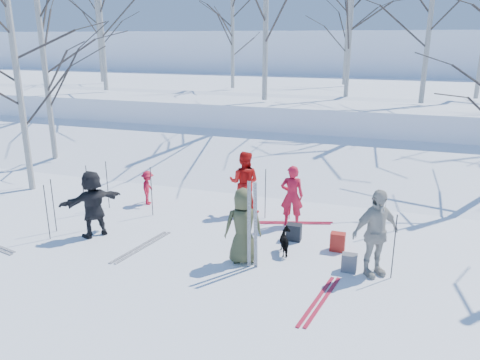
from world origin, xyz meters
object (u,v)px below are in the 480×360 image
(dog, at_px, (287,242))
(skier_grey_west, at_px, (93,204))
(skier_cream_east, at_px, (375,233))
(backpack_dark, at_px, (294,232))
(skier_red_north, at_px, (292,196))
(skier_redor_behind, at_px, (244,183))
(skier_red_seated, at_px, (148,188))
(backpack_red, at_px, (338,242))
(skier_olive_center, at_px, (243,226))
(backpack_grey, at_px, (349,263))

(dog, bearing_deg, skier_grey_west, -19.00)
(skier_cream_east, height_order, backpack_dark, skier_cream_east)
(backpack_dark, bearing_deg, skier_red_north, 106.74)
(skier_red_north, height_order, skier_redor_behind, skier_redor_behind)
(skier_redor_behind, relative_size, skier_grey_west, 1.06)
(skier_red_seated, distance_m, backpack_dark, 4.62)
(skier_redor_behind, distance_m, backpack_dark, 2.24)
(skier_red_seated, xyz_separation_m, backpack_dark, (4.47, -1.13, -0.29))
(dog, height_order, backpack_red, dog)
(skier_red_north, bearing_deg, skier_olive_center, 66.21)
(skier_olive_center, distance_m, skier_red_seated, 4.49)
(backpack_grey, bearing_deg, skier_grey_west, -178.98)
(skier_cream_east, height_order, skier_grey_west, skier_cream_east)
(backpack_grey, height_order, backpack_dark, backpack_dark)
(backpack_red, bearing_deg, backpack_grey, -68.83)
(skier_redor_behind, relative_size, backpack_red, 4.07)
(skier_red_seated, height_order, backpack_dark, skier_red_seated)
(skier_red_seated, xyz_separation_m, skier_grey_west, (-0.11, -2.38, 0.32))
(backpack_dark, bearing_deg, skier_grey_west, -164.69)
(skier_cream_east, bearing_deg, backpack_red, 91.77)
(backpack_red, relative_size, backpack_dark, 1.05)
(skier_cream_east, xyz_separation_m, backpack_dark, (-1.85, 1.12, -0.70))
(skier_red_seated, bearing_deg, dog, -128.42)
(dog, bearing_deg, skier_cream_east, 143.05)
(skier_olive_center, bearing_deg, skier_cream_east, 162.78)
(skier_grey_west, bearing_deg, skier_olive_center, 121.26)
(skier_red_north, relative_size, skier_grey_west, 0.97)
(skier_red_north, relative_size, skier_cream_east, 0.87)
(dog, bearing_deg, backpack_red, -179.66)
(backpack_dark, bearing_deg, backpack_grey, -39.42)
(backpack_red, bearing_deg, skier_cream_east, -47.65)
(skier_red_seated, distance_m, backpack_red, 5.69)
(dog, relative_size, backpack_red, 1.53)
(backpack_red, bearing_deg, skier_red_north, 139.42)
(skier_red_seated, distance_m, backpack_grey, 6.29)
(backpack_grey, bearing_deg, skier_redor_behind, 140.96)
(skier_cream_east, distance_m, backpack_red, 1.38)
(dog, bearing_deg, backpack_grey, 138.58)
(skier_grey_west, relative_size, backpack_grey, 4.26)
(dog, bearing_deg, skier_redor_behind, -76.65)
(skier_cream_east, relative_size, backpack_dark, 4.48)
(skier_cream_east, bearing_deg, backpack_grey, 142.22)
(backpack_grey, xyz_separation_m, backpack_dark, (-1.39, 1.15, 0.01))
(backpack_red, bearing_deg, dog, -154.32)
(skier_red_north, bearing_deg, backpack_dark, 95.68)
(dog, distance_m, backpack_grey, 1.45)
(skier_olive_center, height_order, skier_red_seated, skier_olive_center)
(skier_red_north, height_order, dog, skier_red_north)
(skier_olive_center, height_order, skier_red_north, skier_olive_center)
(skier_cream_east, height_order, dog, skier_cream_east)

